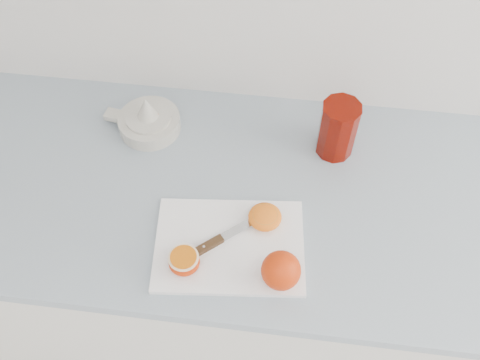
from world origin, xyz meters
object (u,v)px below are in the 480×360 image
Objects in this scene: cutting_board at (229,246)px; half_orange at (184,261)px; counter at (229,273)px; red_tumbler at (337,131)px; citrus_juicer at (148,120)px.

half_orange is (-0.08, -0.06, 0.03)m from cutting_board.
red_tumbler reaches higher than counter.
half_orange is at bearing -143.88° from cutting_board.
half_orange is 0.40m from citrus_juicer.
half_orange is at bearing -104.11° from counter.
red_tumbler is at bearing -1.47° from citrus_juicer.
half_orange is at bearing -66.69° from citrus_juicer.
red_tumbler is (0.45, -0.01, 0.04)m from citrus_juicer.
counter is 0.52m from half_orange.
counter is 0.48m from cutting_board.
red_tumbler reaches higher than cutting_board.
citrus_juicer is (-0.21, 0.15, 0.47)m from counter.
cutting_board is 1.62× the size of citrus_juicer.
half_orange is 0.46m from red_tumbler.
cutting_board is 2.12× the size of red_tumbler.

